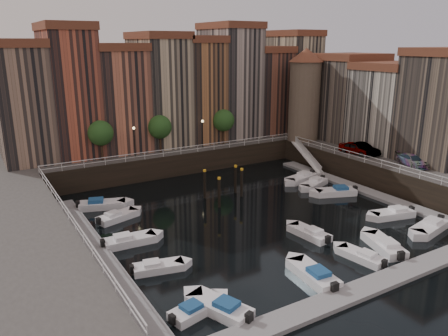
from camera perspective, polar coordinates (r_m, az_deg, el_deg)
ground at (r=46.90m, az=2.92°, el=-5.94°), size 200.00×200.00×0.00m
quay_far at (r=68.55m, az=-9.20°, el=2.33°), size 80.00×20.00×3.00m
quay_right at (r=64.44m, az=25.21°, el=0.08°), size 20.00×36.00×3.00m
dock_left at (r=39.97m, az=-16.28°, el=-10.42°), size 2.00×28.00×0.35m
dock_right at (r=56.32m, az=17.38°, el=-2.67°), size 2.00×28.00×0.35m
dock_near at (r=35.45m, az=18.84°, el=-14.27°), size 30.00×2.00×0.35m
mountains at (r=148.66m, az=-21.12°, el=11.33°), size 145.00×100.00×18.00m
far_terrace at (r=65.97m, az=-6.03°, el=10.25°), size 48.70×10.30×17.50m
right_terrace at (r=65.05m, az=21.09°, el=7.96°), size 9.30×24.30×14.00m
corner_tower at (r=67.61m, az=10.47°, el=9.57°), size 5.20×5.20×13.80m
promenade_trees at (r=59.93m, az=-7.80°, el=5.38°), size 21.20×3.20×5.20m
street_lamps at (r=59.29m, az=-7.09°, el=4.61°), size 10.36×0.36×4.18m
railings at (r=49.56m, az=-0.15°, el=-0.06°), size 36.08×34.04×0.52m
gangway at (r=63.87m, az=10.77°, el=1.62°), size 2.78×8.32×3.73m
mooring_pilings at (r=50.66m, az=0.20°, el=-2.23°), size 4.48×3.76×3.78m
boat_left_0 at (r=30.88m, az=-3.63°, el=-17.91°), size 4.44×2.44×0.99m
boat_left_1 at (r=36.08m, az=-8.72°, el=-12.67°), size 4.37×2.38×0.98m
boat_left_2 at (r=40.82m, az=-12.37°, el=-9.23°), size 4.96×2.06×1.13m
boat_left_3 at (r=46.39m, az=-13.80°, el=-6.19°), size 4.72×2.86×1.06m
boat_left_4 at (r=50.01m, az=-15.74°, el=-4.62°), size 5.35×3.39×1.20m
boat_right_0 at (r=46.96m, az=25.31°, el=-7.00°), size 5.33×2.82×1.19m
boat_right_1 at (r=49.03m, az=21.21°, el=-5.59°), size 5.03×2.79×1.13m
boat_right_2 at (r=53.92m, az=14.47°, el=-3.02°), size 5.16×3.43×1.17m
boat_right_3 at (r=56.42m, az=11.70°, el=-2.00°), size 4.93×3.18×1.11m
boat_right_4 at (r=58.34m, az=10.09°, el=-1.29°), size 5.25×2.92×1.17m
boat_near_0 at (r=30.88m, az=-0.46°, el=-17.75°), size 3.39×5.10×1.15m
boat_near_1 at (r=35.22m, az=11.67°, el=-13.48°), size 2.31×5.24×1.18m
boat_near_2 at (r=39.03m, az=17.59°, el=-10.94°), size 2.19×4.43×0.99m
boat_near_3 at (r=41.46m, az=20.22°, el=-9.46°), size 3.25×5.20×1.17m
car_a at (r=61.49m, az=16.76°, el=2.43°), size 2.63×4.79×1.54m
car_b at (r=61.23m, az=17.64°, el=2.31°), size 2.15×4.89×1.56m
car_c at (r=57.83m, az=23.39°, el=0.84°), size 3.15×5.05×1.37m
boat_extra_401 at (r=42.14m, az=11.15°, el=-8.36°), size 2.09×4.68×1.06m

